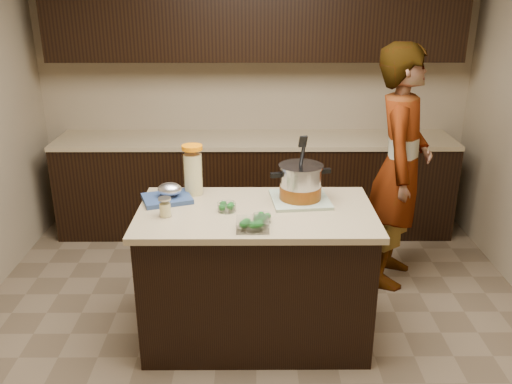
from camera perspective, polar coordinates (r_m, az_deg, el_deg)
ground_plane at (r=3.77m, az=0.00°, el=-14.64°), size 4.00×4.00×0.00m
room_shell at (r=3.11m, az=0.00°, el=12.06°), size 4.04×4.04×2.72m
back_cabinets at (r=4.97m, az=-0.10°, el=6.31°), size 3.60×0.63×2.33m
island at (r=3.53m, az=0.00°, el=-8.65°), size 1.46×0.81×0.90m
dish_towel at (r=3.48m, az=4.66°, el=-0.78°), size 0.40×0.40×0.02m
stock_pot at (r=3.44m, az=4.71°, el=0.82°), size 0.39×0.34×0.40m
lemonade_pitcher at (r=3.56m, az=-6.64°, el=2.12°), size 0.17×0.17×0.33m
mason_jar at (r=3.27m, az=-9.54°, el=-1.62°), size 0.10×0.10×0.13m
broccoli_tub_left at (r=3.31m, az=-3.10°, el=-1.61°), size 0.15×0.15×0.05m
broccoli_tub_right at (r=3.15m, az=0.63°, el=-2.82°), size 0.12×0.12×0.05m
broccoli_tub_rect at (r=3.05m, az=-0.36°, el=-3.50°), size 0.19×0.14×0.07m
blue_tray at (r=3.51m, az=-9.23°, el=-0.32°), size 0.36×0.33×0.11m
person at (r=4.19m, az=14.92°, el=2.44°), size 0.65×0.78×1.83m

